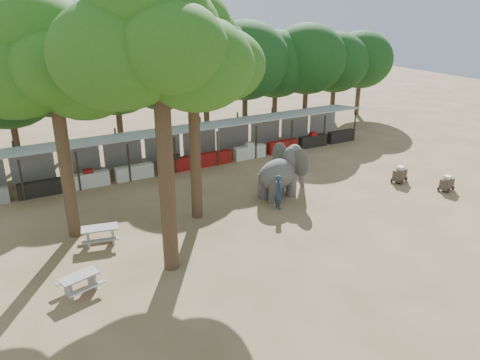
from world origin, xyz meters
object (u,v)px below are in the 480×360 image
yard_tree_center (153,42)px  picnic_table_near (80,281)px  picnic_table_far (100,233)px  cart_front (447,183)px  yard_tree_back (187,48)px  yard_tree_left (47,61)px  cart_back (400,174)px  handler (279,192)px  elephant (283,171)px

yard_tree_center → picnic_table_near: (-3.62, -0.17, -8.73)m
picnic_table_far → cart_front: 19.79m
yard_tree_back → cart_front: bearing=-16.1°
yard_tree_left → cart_back: yard_tree_left is taller
picnic_table_far → picnic_table_near: bearing=-102.8°
handler → cart_back: 8.73m
elephant → handler: (-1.26, -1.46, -0.47)m
cart_back → picnic_table_far: bearing=155.4°
yard_tree_left → cart_back: 20.80m
picnic_table_near → picnic_table_far: size_ratio=0.93×
yard_tree_left → yard_tree_center: (3.00, -5.00, 1.01)m
yard_tree_left → elephant: 13.52m
picnic_table_near → cart_back: (19.74, 2.36, 0.02)m
yard_tree_back → picnic_table_far: size_ratio=5.94×
picnic_table_near → cart_back: bearing=-9.1°
yard_tree_left → cart_front: size_ratio=10.23×
elephant → picnic_table_near: bearing=-173.9°
yard_tree_left → cart_front: (20.49, -5.17, -7.74)m
handler → picnic_table_near: 11.39m
yard_tree_center → picnic_table_far: yard_tree_center is taller
yard_tree_center → yard_tree_left: bearing=121.0°
yard_tree_left → picnic_table_near: size_ratio=6.21×
yard_tree_center → picnic_table_near: size_ratio=6.79×
picnic_table_near → picnic_table_far: picnic_table_far is taller
yard_tree_center → handler: bearing=19.4°
picnic_table_near → yard_tree_center: bearing=-13.2°
yard_tree_center → elephant: 12.34m
picnic_table_far → yard_tree_back: bearing=19.4°
yard_tree_back → handler: size_ratio=5.92×
yard_tree_left → cart_back: bearing=-8.4°
yard_tree_center → cart_back: bearing=7.7°
yard_tree_back → cart_front: size_ratio=10.55×
handler → cart_back: (8.71, -0.42, -0.46)m
yard_tree_center → handler: (7.41, 2.61, -8.25)m
picnic_table_near → cart_back: size_ratio=1.45×
yard_tree_back → picnic_table_near: 11.23m
handler → picnic_table_near: (-11.03, -2.78, -0.48)m
yard_tree_center → picnic_table_near: yard_tree_center is taller
yard_tree_back → handler: yard_tree_back is taller
yard_tree_left → yard_tree_back: yard_tree_back is taller
picnic_table_near → yard_tree_back: bearing=16.3°
yard_tree_left → yard_tree_back: 6.09m
elephant → picnic_table_far: 10.71m
yard_tree_center → cart_back: (16.12, 2.19, -8.70)m
yard_tree_center → cart_back: size_ratio=9.87×
yard_tree_back → handler: (4.41, -1.39, -7.58)m
yard_tree_left → yard_tree_center: size_ratio=0.92×
picnic_table_far → cart_front: (19.47, -3.53, -0.08)m
yard_tree_left → yard_tree_back: bearing=-9.5°
handler → cart_front: handler is taller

